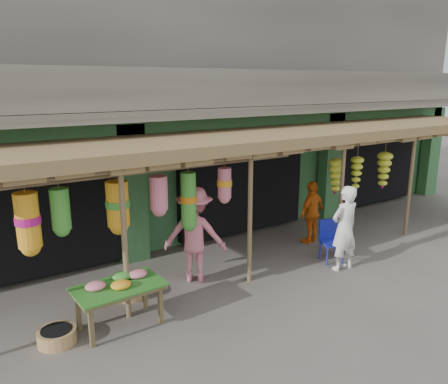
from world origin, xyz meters
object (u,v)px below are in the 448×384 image
person_shopper (195,235)px  flower_table (119,287)px  person_vendor (312,212)px  person_front (344,228)px  blue_chair (330,238)px

person_shopper → flower_table: bearing=61.4°
person_vendor → person_shopper: bearing=-8.5°
flower_table → person_shopper: (1.84, 0.81, 0.28)m
flower_table → person_vendor: person_vendor is taller
person_front → person_shopper: 3.10m
flower_table → person_front: person_front is taller
flower_table → person_shopper: bearing=20.5°
flower_table → blue_chair: bearing=-2.6°
person_vendor → person_shopper: (-3.41, -0.29, 0.18)m
blue_chair → person_front: size_ratio=0.51×
blue_chair → person_front: (-0.13, -0.48, 0.39)m
person_front → person_vendor: person_front is taller
person_shopper → person_vendor: bearing=-137.6°
flower_table → person_shopper: size_ratio=0.75×
blue_chair → person_shopper: 3.11m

